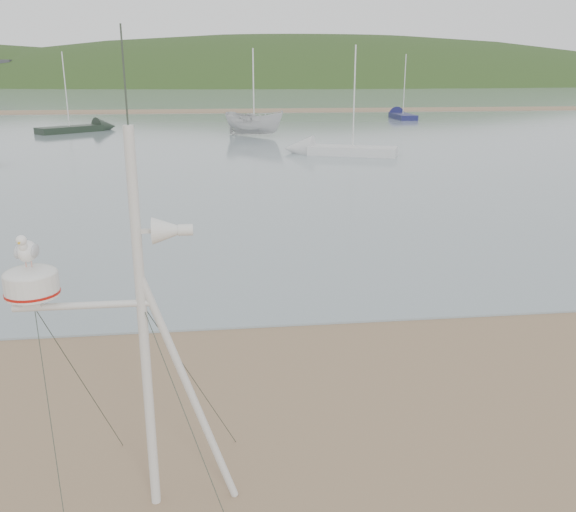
{
  "coord_description": "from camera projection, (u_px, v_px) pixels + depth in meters",
  "views": [
    {
      "loc": [
        1.78,
        -6.83,
        4.76
      ],
      "look_at": [
        2.74,
        1.0,
        2.35
      ],
      "focal_mm": 38.0,
      "sensor_mm": 36.0,
      "label": 1
    }
  ],
  "objects": [
    {
      "name": "boat_white",
      "position": [
        254.0,
        102.0,
        45.33
      ],
      "size": [
        2.64,
        2.62,
        4.98
      ],
      "primitive_type": "imported",
      "rotation": [
        0.0,
        0.0,
        0.98
      ],
      "color": "silver",
      "rests_on": "water"
    },
    {
      "name": "sandbar",
      "position": [
        197.0,
        111.0,
        74.11
      ],
      "size": [
        560.0,
        7.0,
        0.07
      ],
      "primitive_type": "cube",
      "color": "#7F6349",
      "rests_on": "water"
    },
    {
      "name": "water",
      "position": [
        203.0,
        93.0,
        133.0
      ],
      "size": [
        560.0,
        256.0,
        0.04
      ],
      "primitive_type": "cube",
      "color": "gray",
      "rests_on": "ground"
    },
    {
      "name": "sailboat_white_near",
      "position": [
        323.0,
        150.0,
        35.91
      ],
      "size": [
        6.83,
        4.01,
        6.68
      ],
      "color": "silver",
      "rests_on": "ground"
    },
    {
      "name": "far_cottages",
      "position": [
        214.0,
        73.0,
        192.95
      ],
      "size": [
        294.4,
        6.3,
        8.0
      ],
      "color": "beige",
      "rests_on": "ground"
    },
    {
      "name": "mast_rig",
      "position": [
        143.0,
        408.0,
        6.6
      ],
      "size": [
        2.3,
        2.45,
        5.18
      ],
      "color": "silver",
      "rests_on": "ground"
    },
    {
      "name": "ground",
      "position": [
        82.0,
        465.0,
        7.66
      ],
      "size": [
        560.0,
        560.0,
        0.0
      ],
      "primitive_type": "plane",
      "color": "#7F6349",
      "rests_on": "ground"
    },
    {
      "name": "sailboat_blue_far",
      "position": [
        398.0,
        115.0,
        64.18
      ],
      "size": [
        1.94,
        7.02,
        6.92
      ],
      "color": "#121442",
      "rests_on": "ground"
    },
    {
      "name": "hill_ridge",
      "position": [
        255.0,
        136.0,
        238.69
      ],
      "size": [
        620.0,
        180.0,
        80.0
      ],
      "color": "#203616",
      "rests_on": "ground"
    },
    {
      "name": "sailboat_dark_mid",
      "position": [
        90.0,
        128.0,
        49.72
      ],
      "size": [
        6.2,
        5.62,
        6.71
      ],
      "color": "black",
      "rests_on": "ground"
    }
  ]
}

